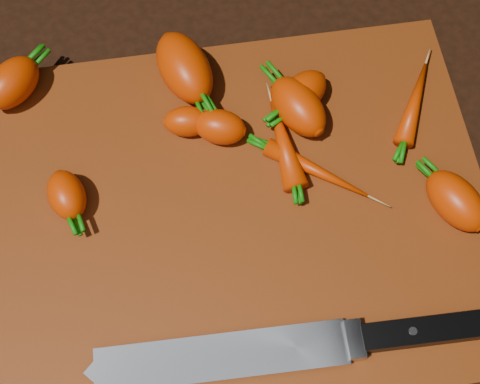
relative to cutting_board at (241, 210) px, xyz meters
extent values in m
cube|color=black|center=(0.00, 0.00, -0.01)|extent=(2.00, 2.00, 0.01)
cube|color=#82330C|center=(0.00, 0.00, 0.00)|extent=(0.50, 0.40, 0.01)
ellipsoid|color=#C63303|center=(-0.22, 0.17, 0.03)|extent=(0.08, 0.08, 0.04)
ellipsoid|color=#C63303|center=(-0.01, 0.09, 0.02)|extent=(0.06, 0.05, 0.04)
ellipsoid|color=#C63303|center=(-0.04, 0.16, 0.03)|extent=(0.08, 0.10, 0.05)
ellipsoid|color=#C63303|center=(0.07, 0.10, 0.03)|extent=(0.07, 0.09, 0.04)
ellipsoid|color=#C63303|center=(0.08, 0.11, 0.03)|extent=(0.07, 0.07, 0.04)
ellipsoid|color=#C63303|center=(-0.04, 0.10, 0.02)|extent=(0.05, 0.04, 0.03)
ellipsoid|color=#C63303|center=(0.21, -0.03, 0.03)|extent=(0.07, 0.08, 0.04)
ellipsoid|color=#C63303|center=(0.20, 0.09, 0.02)|extent=(0.07, 0.10, 0.02)
ellipsoid|color=#C63303|center=(0.08, 0.03, 0.02)|extent=(0.10, 0.09, 0.02)
ellipsoid|color=#C63303|center=(0.05, 0.06, 0.02)|extent=(0.03, 0.10, 0.03)
ellipsoid|color=#C63303|center=(-0.17, 0.03, 0.02)|extent=(0.05, 0.06, 0.04)
cube|color=gray|center=(-0.15, -0.14, 0.02)|extent=(0.23, 0.05, 0.00)
cube|color=gray|center=(-0.03, -0.14, 0.02)|extent=(0.02, 0.04, 0.02)
cube|color=black|center=(0.04, -0.15, 0.02)|extent=(0.13, 0.03, 0.02)
cylinder|color=#B2B2B7|center=(0.02, -0.15, 0.02)|extent=(0.01, 0.01, 0.00)
camera|label=1|loc=(-0.04, -0.25, 0.63)|focal=50.00mm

